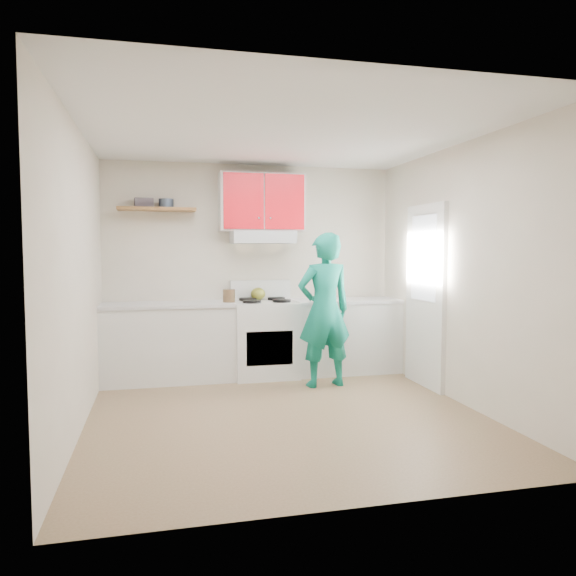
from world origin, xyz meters
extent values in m
plane|color=brown|center=(0.00, 0.00, 0.00)|extent=(3.80, 3.80, 0.00)
cube|color=white|center=(0.00, 0.00, 2.60)|extent=(3.60, 3.80, 0.04)
cube|color=beige|center=(0.00, 1.90, 1.30)|extent=(3.60, 0.04, 2.60)
cube|color=beige|center=(0.00, -1.90, 1.30)|extent=(3.60, 0.04, 2.60)
cube|color=beige|center=(-1.80, 0.00, 1.30)|extent=(0.04, 3.80, 2.60)
cube|color=beige|center=(1.80, 0.00, 1.30)|extent=(0.04, 3.80, 2.60)
cube|color=white|center=(1.78, 0.70, 1.02)|extent=(0.05, 0.85, 2.05)
cube|color=white|center=(1.75, 0.70, 1.45)|extent=(0.01, 0.55, 0.95)
cube|color=silver|center=(-1.04, 1.60, 0.45)|extent=(1.52, 0.60, 0.90)
cube|color=silver|center=(1.14, 1.60, 0.45)|extent=(1.32, 0.60, 0.90)
cube|color=white|center=(0.10, 1.57, 0.46)|extent=(0.76, 0.65, 0.92)
cube|color=silver|center=(0.10, 1.68, 1.70)|extent=(0.76, 0.44, 0.15)
cube|color=red|center=(0.10, 1.73, 2.12)|extent=(1.02, 0.33, 0.70)
cube|color=brown|center=(-1.15, 1.75, 2.02)|extent=(0.90, 0.30, 0.04)
cube|color=#3E373E|center=(-1.30, 1.79, 2.09)|extent=(0.23, 0.18, 0.11)
cylinder|color=#333D4C|center=(-1.04, 1.77, 2.09)|extent=(0.18, 0.18, 0.11)
ellipsoid|color=olive|center=(0.05, 1.75, 1.00)|extent=(0.18, 0.18, 0.15)
cylinder|color=brown|center=(-0.34, 1.54, 0.99)|extent=(0.19, 0.19, 0.17)
cube|color=olive|center=(0.83, 1.62, 0.91)|extent=(0.33, 0.26, 0.02)
cube|color=red|center=(1.48, 1.57, 0.90)|extent=(0.30, 0.25, 0.01)
imported|color=#0D7C66|center=(0.67, 0.95, 0.87)|extent=(0.68, 0.49, 1.73)
camera|label=1|loc=(-1.14, -4.86, 1.54)|focal=33.85mm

